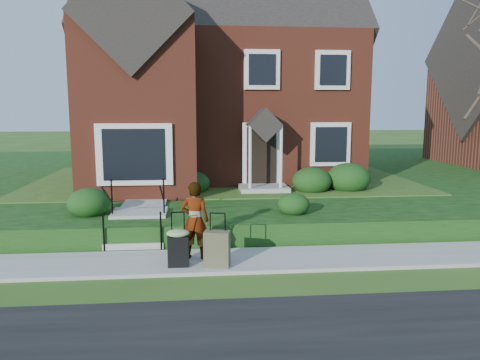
{
  "coord_description": "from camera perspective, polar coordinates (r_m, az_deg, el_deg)",
  "views": [
    {
      "loc": [
        -1.0,
        -9.8,
        3.34
      ],
      "look_at": [
        0.1,
        2.0,
        1.51
      ],
      "focal_mm": 35.0,
      "sensor_mm": 36.0,
      "label": 1
    }
  ],
  "objects": [
    {
      "name": "ground",
      "position": [
        10.4,
        0.48,
        -9.96
      ],
      "size": [
        120.0,
        120.0,
        0.0
      ],
      "primitive_type": "plane",
      "color": "#2D5119",
      "rests_on": "ground"
    },
    {
      "name": "front_steps",
      "position": [
        12.08,
        -12.36,
        -5.15
      ],
      "size": [
        1.4,
        2.02,
        1.5
      ],
      "color": "#9E9B93",
      "rests_on": "ground"
    },
    {
      "name": "woman",
      "position": [
        10.21,
        -5.52,
        -4.92
      ],
      "size": [
        0.69,
        0.52,
        1.7
      ],
      "primitive_type": "imported",
      "rotation": [
        0.0,
        0.0,
        2.95
      ],
      "color": "#999999",
      "rests_on": "sidewalk"
    },
    {
      "name": "foundation_shrubs",
      "position": [
        14.84,
        -1.57,
        -0.03
      ],
      "size": [
        9.49,
        4.59,
        1.06
      ],
      "color": "#143610",
      "rests_on": "terrace"
    },
    {
      "name": "suitcase_olive",
      "position": [
        9.78,
        -2.82,
        -8.38
      ],
      "size": [
        0.57,
        0.4,
        1.13
      ],
      "rotation": [
        0.0,
        0.0,
        -0.23
      ],
      "color": "brown",
      "rests_on": "sidewalk"
    },
    {
      "name": "walkway",
      "position": [
        15.12,
        -10.94,
        -1.71
      ],
      "size": [
        1.2,
        6.0,
        0.06
      ],
      "primitive_type": "cube",
      "color": "#9E9B93",
      "rests_on": "terrace"
    },
    {
      "name": "terrace",
      "position": [
        21.51,
        8.18,
        0.56
      ],
      "size": [
        44.0,
        20.0,
        0.6
      ],
      "primitive_type": "cube",
      "color": "#0F340E",
      "rests_on": "ground"
    },
    {
      "name": "sidewalk",
      "position": [
        10.38,
        0.48,
        -9.75
      ],
      "size": [
        60.0,
        1.6,
        0.08
      ],
      "primitive_type": "cube",
      "color": "#9E9B93",
      "rests_on": "ground"
    },
    {
      "name": "suitcase_black",
      "position": [
        9.85,
        -7.54,
        -7.92
      ],
      "size": [
        0.48,
        0.4,
        1.15
      ],
      "rotation": [
        0.0,
        0.0,
        -0.02
      ],
      "color": "black",
      "rests_on": "sidewalk"
    },
    {
      "name": "main_house",
      "position": [
        19.52,
        -3.07,
        14.42
      ],
      "size": [
        10.4,
        10.2,
        9.4
      ],
      "color": "brown",
      "rests_on": "terrace"
    }
  ]
}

